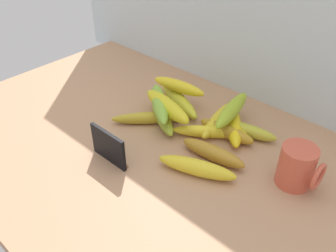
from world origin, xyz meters
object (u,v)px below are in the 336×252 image
at_px(chalkboard_sign, 109,148).
at_px(banana_9, 197,167).
at_px(banana_0, 246,130).
at_px(banana_11, 167,106).
at_px(coffee_mug, 298,167).
at_px(banana_2, 210,132).
at_px(banana_13, 160,103).
at_px(banana_4, 149,118).
at_px(banana_5, 163,117).
at_px(banana_6, 218,120).
at_px(banana_12, 232,110).
at_px(banana_7, 179,100).
at_px(banana_10, 179,86).
at_px(banana_1, 234,125).
at_px(banana_3, 226,131).
at_px(banana_8, 213,153).

relative_size(chalkboard_sign, banana_9, 0.60).
bearing_deg(banana_9, banana_0, 89.00).
xyz_separation_m(banana_9, banana_11, (-0.18, 0.10, 0.04)).
height_order(coffee_mug, banana_2, coffee_mug).
bearing_deg(banana_11, banana_13, -179.04).
bearing_deg(banana_4, chalkboard_sign, -76.47).
relative_size(banana_11, banana_13, 0.94).
relative_size(banana_2, banana_11, 1.07).
bearing_deg(banana_4, banana_13, 64.11).
distance_m(banana_0, banana_5, 0.22).
distance_m(banana_2, banana_6, 0.06).
bearing_deg(banana_12, banana_11, -143.02).
relative_size(banana_7, banana_13, 1.07).
distance_m(banana_5, banana_13, 0.04).
xyz_separation_m(banana_10, banana_11, (0.05, -0.10, -0.00)).
distance_m(banana_1, banana_9, 0.20).
xyz_separation_m(banana_3, banana_5, (-0.16, -0.06, -0.00)).
xyz_separation_m(banana_1, banana_13, (-0.18, -0.10, 0.04)).
bearing_deg(banana_0, banana_12, 177.21).
distance_m(banana_2, banana_3, 0.04).
bearing_deg(coffee_mug, banana_2, 177.74).
bearing_deg(banana_6, banana_13, -145.87).
xyz_separation_m(banana_5, banana_10, (-0.03, 0.10, 0.04)).
distance_m(banana_1, banana_10, 0.20).
distance_m(banana_0, banana_2, 0.09).
bearing_deg(banana_3, banana_10, 168.58).
distance_m(banana_5, banana_12, 0.19).
relative_size(coffee_mug, banana_0, 0.59).
bearing_deg(chalkboard_sign, banana_9, 29.63).
height_order(banana_11, banana_13, banana_11).
height_order(banana_2, banana_10, banana_10).
bearing_deg(banana_4, banana_2, 21.17).
height_order(banana_1, banana_10, banana_10).
bearing_deg(banana_4, banana_7, 88.70).
bearing_deg(banana_6, banana_4, -140.98).
bearing_deg(banana_6, banana_5, -141.80).
height_order(banana_4, banana_6, banana_6).
bearing_deg(chalkboard_sign, banana_8, 43.51).
bearing_deg(banana_7, banana_11, -67.30).
bearing_deg(banana_9, banana_10, 139.00).
bearing_deg(banana_7, banana_0, 2.38).
distance_m(coffee_mug, banana_0, 0.19).
relative_size(banana_5, banana_9, 0.94).
height_order(chalkboard_sign, banana_10, chalkboard_sign).
bearing_deg(coffee_mug, banana_11, -176.14).
bearing_deg(banana_13, coffee_mug, 3.66).
bearing_deg(banana_3, banana_12, 110.43).
height_order(banana_10, banana_12, same).
bearing_deg(banana_12, banana_6, -156.31).
xyz_separation_m(chalkboard_sign, banana_10, (-0.05, 0.30, 0.02)).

